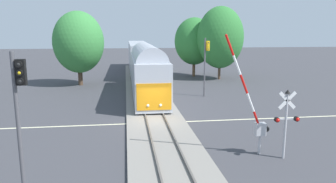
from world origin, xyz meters
TOP-DOWN VIEW (x-y plane):
  - ground_plane at (0.00, 0.00)m, footprint 220.00×220.00m
  - road_centre_stripe at (0.00, 0.00)m, footprint 44.00×0.20m
  - railway_track at (0.00, 0.00)m, footprint 4.40×80.00m
  - commuter_train at (0.00, 20.46)m, footprint 3.04×40.97m
  - crossing_gate_near at (4.88, -6.85)m, footprint 2.73×0.40m
  - crossing_signal_mast at (6.16, -7.65)m, footprint 1.36×0.44m
  - traffic_signal_far_side at (6.14, 9.15)m, footprint 0.53×0.38m
  - traffic_signal_near_left at (-6.27, -10.12)m, footprint 0.53×0.38m
  - oak_far_right at (11.15, 20.76)m, footprint 6.52×6.52m
  - oak_behind_train at (-7.94, 18.23)m, footprint 6.29×6.29m
  - elm_centre_background at (8.18, 24.26)m, footprint 5.93×5.93m

SIDE VIEW (x-z plane):
  - ground_plane at x=0.00m, z-range 0.00..0.00m
  - road_centre_stripe at x=0.00m, z-range 0.00..0.01m
  - railway_track at x=0.00m, z-range -0.06..0.26m
  - crossing_gate_near at x=4.88m, z-range -1.22..5.40m
  - crossing_signal_mast at x=6.16m, z-range 0.42..4.21m
  - commuter_train at x=0.00m, z-range 0.20..5.36m
  - traffic_signal_near_left at x=-6.27m, z-range 1.01..7.02m
  - traffic_signal_far_side at x=6.14m, z-range 1.02..7.13m
  - elm_centre_background at x=8.18m, z-range 0.89..9.75m
  - oak_behind_train at x=-7.94m, z-range 0.79..10.09m
  - oak_far_right at x=11.15m, z-range 0.80..11.06m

